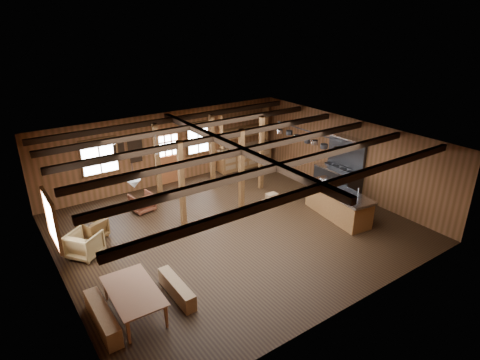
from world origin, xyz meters
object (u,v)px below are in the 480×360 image
object	(u,v)px
kitchen_island	(338,203)
commercial_range	(339,176)
armchair_a	(93,229)
armchair_b	(142,202)
armchair_c	(85,244)
dining_table	(136,301)

from	to	relation	value
kitchen_island	commercial_range	world-z (taller)	commercial_range
armchair_a	kitchen_island	bearing A→B (deg)	131.12
commercial_range	armchair_a	xyz separation A→B (m)	(-8.39, 1.93, -0.36)
commercial_range	armchair_b	size ratio (longest dim) A/B	3.08
armchair_b	armchair_c	xyz separation A→B (m)	(-2.34, -1.69, 0.05)
commercial_range	dining_table	bearing A→B (deg)	-167.62
dining_table	armchair_a	bearing A→B (deg)	-0.64
commercial_range	armchair_a	bearing A→B (deg)	167.05
armchair_b	armchair_c	distance (m)	2.89
armchair_a	armchair_c	world-z (taller)	armchair_c
dining_table	kitchen_island	bearing A→B (deg)	-83.38
commercial_range	armchair_b	world-z (taller)	commercial_range
armchair_a	armchair_b	size ratio (longest dim) A/B	1.00
kitchen_island	dining_table	size ratio (longest dim) A/B	1.46
kitchen_island	armchair_c	size ratio (longest dim) A/B	3.21
commercial_range	dining_table	xyz separation A→B (m)	(-8.54, -1.87, -0.37)
commercial_range	armchair_c	world-z (taller)	commercial_range
armchair_a	armchair_c	xyz separation A→B (m)	(-0.45, -0.84, 0.05)
kitchen_island	dining_table	xyz separation A→B (m)	(-7.14, -0.62, -0.16)
dining_table	armchair_b	bearing A→B (deg)	-22.01
commercial_range	dining_table	distance (m)	8.75
kitchen_island	armchair_c	world-z (taller)	kitchen_island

